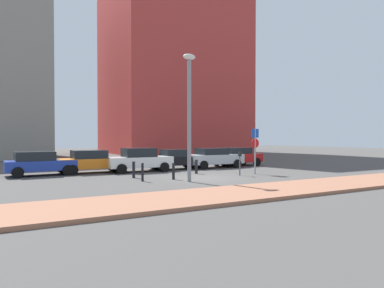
# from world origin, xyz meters

# --- Properties ---
(ground_plane) EXTENTS (120.00, 120.00, 0.00)m
(ground_plane) POSITION_xyz_m (0.00, 0.00, 0.00)
(ground_plane) COLOR #4C4947
(sidewalk_brick) EXTENTS (40.00, 3.34, 0.14)m
(sidewalk_brick) POSITION_xyz_m (0.00, -5.91, 0.07)
(sidewalk_brick) COLOR #9E664C
(sidewalk_brick) RESTS_ON ground
(parked_car_blue) EXTENTS (4.08, 2.21, 1.46)m
(parked_car_blue) POSITION_xyz_m (-8.10, 5.73, 0.77)
(parked_car_blue) COLOR #1E389E
(parked_car_blue) RESTS_ON ground
(parked_car_orange) EXTENTS (4.33, 2.02, 1.48)m
(parked_car_orange) POSITION_xyz_m (-4.93, 5.79, 0.77)
(parked_car_orange) COLOR orange
(parked_car_orange) RESTS_ON ground
(parked_car_white) EXTENTS (4.35, 2.07, 1.59)m
(parked_car_white) POSITION_xyz_m (-1.98, 5.03, 0.81)
(parked_car_white) COLOR white
(parked_car_white) RESTS_ON ground
(parked_car_black) EXTENTS (4.01, 1.98, 1.44)m
(parked_car_black) POSITION_xyz_m (0.91, 5.53, 0.73)
(parked_car_black) COLOR black
(parked_car_black) RESTS_ON ground
(parked_car_silver) EXTENTS (4.33, 2.03, 1.49)m
(parked_car_silver) POSITION_xyz_m (4.02, 5.13, 0.78)
(parked_car_silver) COLOR #B7BABF
(parked_car_silver) RESTS_ON ground
(parked_car_red) EXTENTS (4.12, 2.08, 1.48)m
(parked_car_red) POSITION_xyz_m (6.58, 5.74, 0.78)
(parked_car_red) COLOR red
(parked_car_red) RESTS_ON ground
(parking_sign_post) EXTENTS (0.60, 0.10, 2.87)m
(parking_sign_post) POSITION_xyz_m (3.89, 0.10, 1.81)
(parking_sign_post) COLOR gray
(parking_sign_post) RESTS_ON ground
(parking_meter) EXTENTS (0.18, 0.14, 1.45)m
(parking_meter) POSITION_xyz_m (2.53, -0.14, 0.93)
(parking_meter) COLOR #4C4C51
(parking_meter) RESTS_ON ground
(street_lamp) EXTENTS (0.70, 0.36, 6.63)m
(street_lamp) POSITION_xyz_m (-1.55, -1.25, 3.93)
(street_lamp) COLOR gray
(street_lamp) RESTS_ON ground
(traffic_bollard_near) EXTENTS (0.13, 0.13, 0.96)m
(traffic_bollard_near) POSITION_xyz_m (-3.62, 0.09, 0.48)
(traffic_bollard_near) COLOR black
(traffic_bollard_near) RESTS_ON ground
(traffic_bollard_mid) EXTENTS (0.18, 0.18, 0.89)m
(traffic_bollard_mid) POSITION_xyz_m (0.75, 2.06, 0.45)
(traffic_bollard_mid) COLOR black
(traffic_bollard_mid) RESTS_ON ground
(traffic_bollard_far) EXTENTS (0.17, 0.17, 0.94)m
(traffic_bollard_far) POSITION_xyz_m (-3.51, 1.78, 0.47)
(traffic_bollard_far) COLOR black
(traffic_bollard_far) RESTS_ON ground
(traffic_bollard_edge) EXTENTS (0.15, 0.15, 0.90)m
(traffic_bollard_edge) POSITION_xyz_m (-1.86, 0.01, 0.45)
(traffic_bollard_edge) COLOR black
(traffic_bollard_edge) RESTS_ON ground
(building_colorful_midrise) EXTENTS (18.74, 16.55, 31.04)m
(building_colorful_midrise) POSITION_xyz_m (12.87, 30.83, 15.52)
(building_colorful_midrise) COLOR #BF3833
(building_colorful_midrise) RESTS_ON ground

